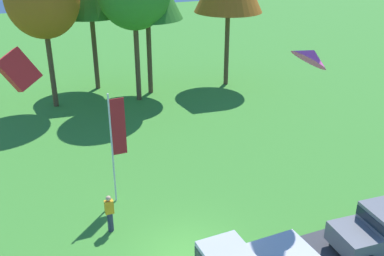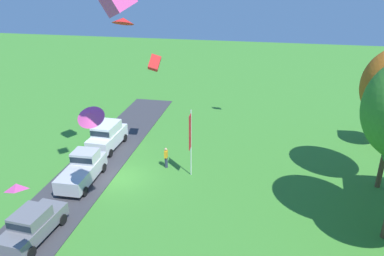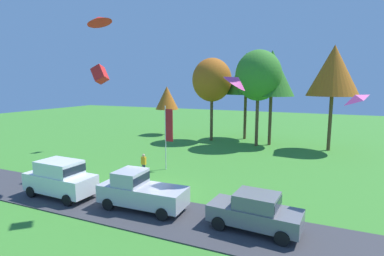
{
  "view_description": "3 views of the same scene",
  "coord_description": "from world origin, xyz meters",
  "px_view_note": "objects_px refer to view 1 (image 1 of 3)",
  "views": [
    {
      "loc": [
        -5.2,
        -12.85,
        11.72
      ],
      "look_at": [
        2.4,
        5.23,
        2.89
      ],
      "focal_mm": 42.0,
      "sensor_mm": 36.0,
      "label": 1
    },
    {
      "loc": [
        22.9,
        9.89,
        14.54
      ],
      "look_at": [
        2.04,
        5.72,
        5.48
      ],
      "focal_mm": 35.0,
      "sensor_mm": 36.0,
      "label": 2
    },
    {
      "loc": [
        10.15,
        -16.28,
        7.1
      ],
      "look_at": [
        1.06,
        4.3,
        3.73
      ],
      "focal_mm": 28.0,
      "sensor_mm": 36.0,
      "label": 3
    }
  ],
  "objects_px": {
    "person_on_lawn": "(110,213)",
    "flag_banner": "(116,135)",
    "kite_box_mid_center": "(18,70)",
    "kite_delta_low_drifter": "(311,55)"
  },
  "relations": [
    {
      "from": "person_on_lawn",
      "to": "flag_banner",
      "type": "relative_size",
      "value": 0.32
    },
    {
      "from": "kite_box_mid_center",
      "to": "kite_delta_low_drifter",
      "type": "height_order",
      "value": "kite_box_mid_center"
    },
    {
      "from": "person_on_lawn",
      "to": "kite_box_mid_center",
      "type": "bearing_deg",
      "value": -151.27
    },
    {
      "from": "kite_delta_low_drifter",
      "to": "person_on_lawn",
      "type": "bearing_deg",
      "value": 165.53
    },
    {
      "from": "flag_banner",
      "to": "kite_box_mid_center",
      "type": "bearing_deg",
      "value": -135.23
    },
    {
      "from": "kite_box_mid_center",
      "to": "person_on_lawn",
      "type": "bearing_deg",
      "value": 28.73
    },
    {
      "from": "flag_banner",
      "to": "kite_box_mid_center",
      "type": "relative_size",
      "value": 4.82
    },
    {
      "from": "kite_box_mid_center",
      "to": "kite_delta_low_drifter",
      "type": "relative_size",
      "value": 0.73
    },
    {
      "from": "person_on_lawn",
      "to": "kite_box_mid_center",
      "type": "height_order",
      "value": "kite_box_mid_center"
    },
    {
      "from": "person_on_lawn",
      "to": "flag_banner",
      "type": "height_order",
      "value": "flag_banner"
    }
  ]
}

